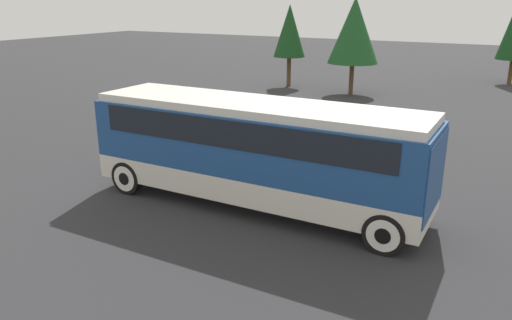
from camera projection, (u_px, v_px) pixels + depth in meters
ground_plane at (256, 204)px, 14.44m from camera, size 120.00×120.00×0.00m
tour_bus at (259, 145)px, 13.84m from camera, size 9.66×2.55×3.00m
parked_car_near at (257, 132)px, 19.44m from camera, size 4.54×1.90×1.47m
parked_car_mid at (355, 123)px, 21.12m from camera, size 4.47×1.92×1.32m
tree_left at (354, 31)px, 30.01m from camera, size 3.08×3.08×5.80m
tree_center at (290, 31)px, 32.82m from camera, size 2.11×2.11×5.34m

